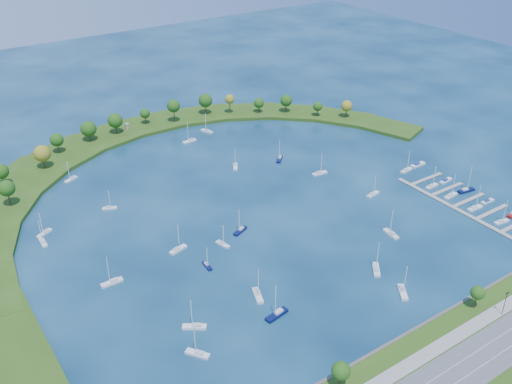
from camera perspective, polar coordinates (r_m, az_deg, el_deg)
ground at (r=275.60m, az=-0.27°, el=-1.44°), size 700.00×700.00×0.00m
south_shoreline at (r=206.37m, az=19.98°, el=-15.77°), size 420.00×43.10×11.60m
breakwater at (r=295.10m, az=-13.13°, el=0.19°), size 286.74×247.64×2.00m
breakwater_trees at (r=332.68m, az=-12.17°, el=5.60°), size 237.18×90.20×14.72m
harbor_tower at (r=360.67m, az=-12.62°, el=6.34°), size 2.60×2.60×3.98m
dock_system at (r=292.28m, az=20.75°, el=-1.53°), size 24.28×82.00×1.60m
moored_boat_0 at (r=256.65m, az=-1.57°, el=-3.78°), size 8.29×5.30×11.85m
moored_boat_1 at (r=271.55m, az=-20.19°, el=-3.78°), size 7.74×5.54×11.25m
moored_boat_2 at (r=313.18m, az=-17.82°, el=1.26°), size 7.69×5.14×11.05m
moored_boat_3 at (r=265.51m, az=-20.32°, el=-4.62°), size 2.40×7.72×11.24m
moored_boat_4 at (r=319.37m, az=2.34°, el=3.33°), size 7.80×7.73×12.61m
moored_boat_5 at (r=342.98m, az=-6.59°, el=5.07°), size 8.66×2.97×12.51m
moored_boat_6 at (r=355.41m, az=-4.87°, el=6.07°), size 5.00×8.48×12.05m
moored_boat_7 at (r=236.44m, az=-4.87°, el=-7.19°), size 2.34×6.62×9.55m
moored_boat_8 at (r=212.73m, az=2.08°, el=-11.95°), size 9.91×4.19×14.11m
moored_boat_9 at (r=199.64m, az=-5.78°, el=-15.55°), size 6.76×8.21×12.34m
moored_boat_10 at (r=281.86m, az=-14.29°, el=-1.49°), size 6.88×4.44×9.85m
moored_boat_11 at (r=290.32m, az=11.49°, el=-0.16°), size 8.03×3.36×11.45m
moored_boat_12 at (r=209.12m, az=-6.09°, el=-13.03°), size 8.40×6.78×12.55m
moored_boat_13 at (r=220.84m, az=0.17°, el=-10.10°), size 5.47×9.28×13.19m
moored_boat_14 at (r=311.36m, az=-2.06°, el=2.60°), size 5.98×7.78×11.48m
moored_boat_15 at (r=248.37m, az=-3.31°, el=-5.10°), size 3.60×7.35×10.42m
moored_boat_16 at (r=246.82m, az=-7.72°, el=-5.59°), size 8.64×4.26×12.24m
moored_boat_17 at (r=233.70m, az=-14.04°, el=-8.59°), size 8.70×2.45×12.79m
moored_boat_18 at (r=261.30m, az=13.21°, el=-3.99°), size 3.50×8.84×12.65m
moored_boat_19 at (r=238.21m, az=11.80°, el=-7.46°), size 7.58×8.54×13.17m
moored_boat_20 at (r=305.88m, az=6.31°, el=1.91°), size 8.51×3.29×12.19m
moored_boat_21 at (r=229.22m, az=14.30°, el=-9.49°), size 7.23×8.79×13.20m
docked_boat_2 at (r=285.67m, az=23.11°, el=-2.66°), size 7.94×3.29×11.32m
docked_boat_4 at (r=292.06m, az=20.83°, el=-1.44°), size 8.62×2.85×12.49m
docked_boat_5 at (r=300.41m, az=21.91°, el=-0.85°), size 7.72×2.47×1.56m
docked_boat_6 at (r=298.91m, az=18.70°, el=-0.29°), size 8.47×3.05×12.19m
docked_boat_7 at (r=306.16m, az=20.06°, el=0.19°), size 9.58×3.99×13.65m
docked_boat_8 at (r=304.98m, az=17.00°, el=0.61°), size 7.96×2.59×11.56m
docked_boat_9 at (r=312.59m, az=18.25°, el=1.08°), size 8.54×3.19×1.70m
docked_boat_10 at (r=317.38m, az=14.64°, el=2.15°), size 8.28×3.20×11.86m
docked_boat_11 at (r=325.01m, az=15.69°, el=2.63°), size 9.37×2.66×1.91m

